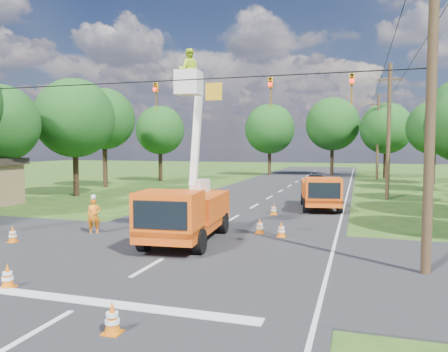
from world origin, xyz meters
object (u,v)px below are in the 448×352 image
(traffic_cone_4, at_px, (13,234))
(traffic_cone_7, at_px, (311,200))
(traffic_cone_0, at_px, (7,276))
(tree_far_c, at_px, (386,128))
(ground_worker, at_px, (94,216))
(traffic_cone_1, at_px, (112,318))
(traffic_cone_2, at_px, (260,226))
(pole_right_near, at_px, (431,108))
(tree_far_a, at_px, (270,129))
(tree_far_b, at_px, (333,124))
(bucket_truck, at_px, (186,202))
(pole_right_far, at_px, (378,136))
(distant_car, at_px, (317,182))
(second_truck, at_px, (321,192))
(tree_left_e, at_px, (104,119))
(tree_left_d, at_px, (75,118))
(traffic_cone_3, at_px, (274,209))
(tree_left_c, at_px, (0,124))
(tree_left_f, at_px, (160,130))
(traffic_cone_8, at_px, (281,230))
(pole_right_mid, at_px, (389,130))
(tree_right_e, at_px, (434,128))

(traffic_cone_4, height_order, traffic_cone_7, same)
(traffic_cone_0, height_order, tree_far_c, tree_far_c)
(ground_worker, xyz_separation_m, traffic_cone_1, (6.47, -9.01, -0.47))
(traffic_cone_2, xyz_separation_m, pole_right_near, (6.24, -4.51, 4.75))
(tree_far_a, bearing_deg, tree_far_b, 14.04)
(bucket_truck, height_order, pole_right_far, pole_right_far)
(traffic_cone_0, height_order, pole_right_far, pole_right_far)
(ground_worker, relative_size, distant_car, 0.40)
(second_truck, relative_size, tree_far_a, 0.62)
(traffic_cone_1, bearing_deg, tree_far_b, 88.42)
(distant_car, bearing_deg, traffic_cone_4, -125.13)
(pole_right_near, xyz_separation_m, tree_far_a, (-13.50, 43.00, 1.08))
(distant_car, relative_size, tree_far_b, 0.40)
(pole_right_near, bearing_deg, traffic_cone_1, -136.14)
(traffic_cone_2, xyz_separation_m, tree_left_e, (-19.06, 17.49, 6.13))
(traffic_cone_2, height_order, tree_far_a, tree_far_a)
(distant_car, relative_size, tree_far_a, 0.44)
(pole_right_far, bearing_deg, ground_worker, -109.59)
(traffic_cone_1, distance_m, pole_right_near, 10.71)
(traffic_cone_4, height_order, tree_far_a, tree_far_a)
(tree_left_d, relative_size, tree_far_a, 0.97)
(ground_worker, relative_size, traffic_cone_4, 2.32)
(traffic_cone_3, bearing_deg, tree_far_a, 101.72)
(second_truck, distance_m, pole_right_far, 27.58)
(traffic_cone_4, distance_m, tree_far_b, 46.78)
(traffic_cone_4, bearing_deg, traffic_cone_0, -48.10)
(second_truck, xyz_separation_m, pole_right_far, (4.28, 26.95, 4.01))
(traffic_cone_4, xyz_separation_m, tree_left_d, (-7.99, 15.24, 5.77))
(pole_right_near, relative_size, pole_right_far, 1.00)
(traffic_cone_2, distance_m, traffic_cone_7, 10.30)
(tree_far_a, bearing_deg, second_truck, -72.89)
(tree_left_c, bearing_deg, second_truck, 11.05)
(bucket_truck, distance_m, pole_right_far, 39.20)
(traffic_cone_0, bearing_deg, traffic_cone_2, 61.72)
(ground_worker, height_order, tree_far_b, tree_far_b)
(pole_right_far, distance_m, tree_left_d, 34.33)
(ground_worker, xyz_separation_m, pole_right_near, (13.40, -2.35, 4.28))
(tree_left_d, height_order, tree_left_e, tree_left_e)
(tree_left_f, bearing_deg, second_truck, -41.71)
(traffic_cone_8, relative_size, pole_right_mid, 0.07)
(traffic_cone_1, relative_size, pole_right_mid, 0.07)
(bucket_truck, bearing_deg, distant_car, 77.90)
(traffic_cone_7, height_order, pole_right_mid, pole_right_mid)
(tree_right_e, height_order, tree_far_c, tree_far_c)
(traffic_cone_1, relative_size, traffic_cone_8, 1.00)
(traffic_cone_4, bearing_deg, second_truck, 49.80)
(traffic_cone_0, relative_size, tree_left_f, 0.08)
(traffic_cone_1, height_order, tree_left_d, tree_left_d)
(ground_worker, relative_size, pole_right_near, 0.16)
(ground_worker, xyz_separation_m, tree_left_f, (-9.90, 27.65, 4.86))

